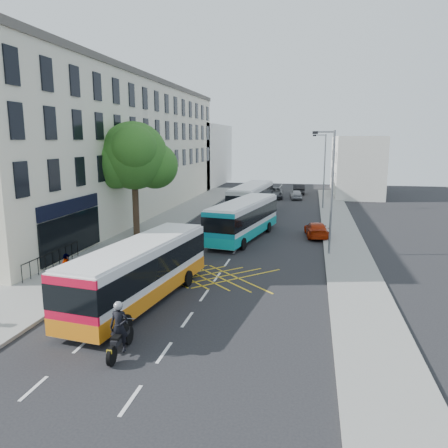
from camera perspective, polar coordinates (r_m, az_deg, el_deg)
The scene contains 21 objects.
ground at distance 19.15m, azimuth -4.81°, elevation -12.34°, with size 120.00×120.00×0.00m, color black.
pavement_left at distance 35.41m, azimuth -11.31°, elevation -1.46°, with size 5.00×70.00×0.15m, color gray.
pavement_right at distance 32.83m, azimuth 15.46°, elevation -2.62°, with size 3.00×70.00×0.15m, color gray.
terrace_main at distance 45.52m, azimuth -13.48°, elevation 9.66°, with size 8.30×45.00×13.50m.
terrace_far at distance 74.38m, azimuth -3.47°, elevation 8.97°, with size 8.00×20.00×10.00m, color silver.
building_right at distance 65.24m, azimuth 16.78°, elevation 7.38°, with size 6.00×18.00×8.00m, color silver.
street_tree at distance 34.60m, azimuth -11.74°, elevation 8.64°, with size 6.30×5.70×8.80m.
lamp_near at distance 29.04m, azimuth 13.74°, elevation 4.83°, with size 1.45×0.15×8.00m.
lamp_far at distance 48.97m, azimuth 12.87°, elevation 7.25°, with size 1.45×0.15×8.00m.
railings at distance 27.46m, azimuth -21.49°, elevation -4.24°, with size 0.08×5.60×1.14m, color black, non-canonical shape.
bus_near at distance 20.92m, azimuth -10.86°, elevation -6.06°, with size 3.69×10.42×2.87m.
bus_mid at distance 33.77m, azimuth 2.57°, elevation 0.70°, with size 4.30×10.73×2.94m.
bus_far at distance 44.75m, azimuth 3.61°, elevation 3.30°, with size 3.41×11.03×3.05m.
motorbike at distance 16.31m, azimuth -13.48°, elevation -13.28°, with size 0.69×2.27×2.02m.
parked_car_blue at distance 23.24m, azimuth -16.45°, elevation -6.60°, with size 1.72×4.28×1.46m, color black.
parked_car_silver at distance 27.91m, azimuth -9.78°, elevation -3.38°, with size 1.53×4.40×1.45m, color #ACB0B4.
red_hatchback at distance 35.17m, azimuth 11.97°, elevation -0.72°, with size 1.64×4.03×1.17m, color #AB2607.
distant_car_grey at distance 57.69m, azimuth 6.50°, elevation 4.07°, with size 2.34×5.08×1.41m, color #3B3D43.
distant_car_silver at distance 57.15m, azimuth 9.40°, elevation 3.83°, with size 1.44×3.58×1.22m, color #A0A2A8.
distant_car_dark at distance 62.47m, azimuth 9.71°, elevation 4.53°, with size 1.54×4.43×1.46m, color black.
pedestrian_far at distance 23.60m, azimuth -19.82°, elevation -5.75°, with size 1.04×0.43×1.77m, color gray.
Camera 1 is at (4.99, -16.87, 7.56)m, focal length 35.00 mm.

